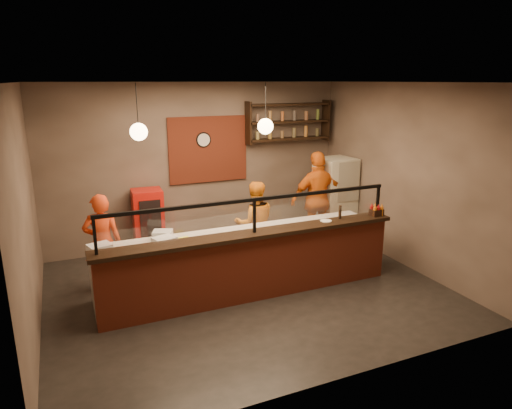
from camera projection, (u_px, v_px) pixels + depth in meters
name	position (u px, v px, depth m)	size (l,w,h in m)	color
floor	(247.00, 290.00, 7.28)	(6.00, 6.00, 0.00)	black
ceiling	(246.00, 82.00, 6.43)	(6.00, 6.00, 0.00)	#3D322F
wall_back	(199.00, 165.00, 9.07)	(6.00, 6.00, 0.00)	#796558
wall_left	(25.00, 215.00, 5.70)	(5.00, 5.00, 0.00)	#796558
wall_right	(404.00, 176.00, 8.01)	(5.00, 5.00, 0.00)	#796558
wall_front	(340.00, 246.00, 4.64)	(6.00, 6.00, 0.00)	#796558
brick_patch	(208.00, 150.00, 9.04)	(1.60, 0.04, 1.30)	#973821
service_counter	(254.00, 267.00, 6.88)	(4.60, 0.25, 1.00)	#973821
counter_ledge	(254.00, 234.00, 6.74)	(4.70, 0.37, 0.06)	black
worktop_cabinet	(242.00, 260.00, 7.34)	(4.60, 0.75, 0.85)	gray
worktop	(242.00, 234.00, 7.22)	(4.60, 0.75, 0.05)	beige
sneeze_guard	(254.00, 212.00, 6.65)	(4.50, 0.05, 0.52)	white
wall_shelving	(288.00, 122.00, 9.43)	(1.84, 0.28, 0.85)	black
wall_clock	(203.00, 140.00, 8.94)	(0.30, 0.30, 0.04)	black
pendant_left	(139.00, 132.00, 6.20)	(0.24, 0.24, 0.77)	black
pendant_right	(265.00, 126.00, 6.93)	(0.24, 0.24, 0.77)	black
cook_left	(102.00, 242.00, 7.12)	(0.57, 0.37, 1.56)	red
cook_mid	(255.00, 223.00, 8.13)	(0.74, 0.58, 1.53)	orange
cook_right	(318.00, 200.00, 8.97)	(1.12, 0.47, 1.91)	orange
fridge	(334.00, 199.00, 9.42)	(0.71, 0.66, 1.71)	beige
red_cooler	(149.00, 223.00, 8.58)	(0.55, 0.50, 1.27)	#B8130C
pizza_dough	(231.00, 236.00, 7.02)	(0.47, 0.47, 0.01)	white
prep_tub_a	(100.00, 249.00, 6.29)	(0.30, 0.24, 0.15)	white
prep_tub_b	(163.00, 235.00, 6.87)	(0.28, 0.23, 0.14)	silver
prep_tub_c	(165.00, 242.00, 6.56)	(0.31, 0.24, 0.15)	white
rolling_pin	(176.00, 240.00, 6.77)	(0.07, 0.07, 0.40)	#FBF429
condiment_caddy	(376.00, 212.00, 7.55)	(0.20, 0.16, 0.11)	black
pepper_mill	(340.00, 212.00, 7.37)	(0.05, 0.05, 0.22)	black
small_plate	(326.00, 221.00, 7.26)	(0.18, 0.18, 0.01)	silver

